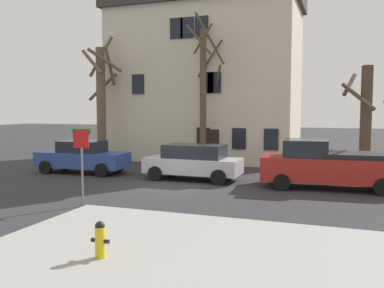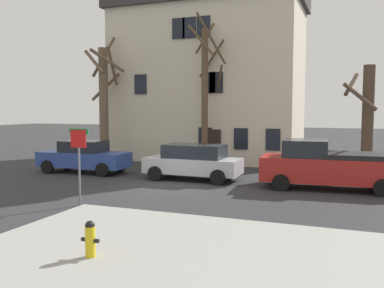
{
  "view_description": "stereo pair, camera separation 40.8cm",
  "coord_description": "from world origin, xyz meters",
  "px_view_note": "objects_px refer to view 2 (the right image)",
  "views": [
    {
      "loc": [
        6.91,
        -16.11,
        3.28
      ],
      "look_at": [
        0.43,
        1.85,
        1.67
      ],
      "focal_mm": 38.9,
      "sensor_mm": 36.0,
      "label": 1
    },
    {
      "loc": [
        7.29,
        -15.96,
        3.28
      ],
      "look_at": [
        0.43,
        1.85,
        1.67
      ],
      "focal_mm": 38.9,
      "sensor_mm": 36.0,
      "label": 2
    }
  ],
  "objects_px": {
    "tree_bare_far": "(368,118)",
    "pickup_truck_red": "(329,165)",
    "car_blue_sedan": "(84,157)",
    "building_main": "(209,73)",
    "bicycle_leaning": "(102,157)",
    "tree_bare_mid": "(206,91)",
    "tree_bare_near": "(104,99)",
    "fire_hydrant": "(90,238)",
    "car_silver_wagon": "(193,161)",
    "street_sign_pole": "(79,152)"
  },
  "relations": [
    {
      "from": "tree_bare_far",
      "to": "pickup_truck_red",
      "type": "height_order",
      "value": "tree_bare_far"
    },
    {
      "from": "tree_bare_far",
      "to": "car_blue_sedan",
      "type": "relative_size",
      "value": 1.12
    },
    {
      "from": "building_main",
      "to": "car_blue_sedan",
      "type": "distance_m",
      "value": 10.33
    },
    {
      "from": "car_blue_sedan",
      "to": "bicycle_leaning",
      "type": "distance_m",
      "value": 3.78
    },
    {
      "from": "building_main",
      "to": "car_blue_sedan",
      "type": "bearing_deg",
      "value": -115.73
    },
    {
      "from": "tree_bare_mid",
      "to": "bicycle_leaning",
      "type": "xyz_separation_m",
      "value": [
        -6.38,
        -0.67,
        -3.91
      ]
    },
    {
      "from": "tree_bare_near",
      "to": "pickup_truck_red",
      "type": "xyz_separation_m",
      "value": [
        13.25,
        -3.95,
        -2.91
      ]
    },
    {
      "from": "tree_bare_mid",
      "to": "car_blue_sedan",
      "type": "bearing_deg",
      "value": -140.73
    },
    {
      "from": "tree_bare_far",
      "to": "building_main",
      "type": "bearing_deg",
      "value": 153.0
    },
    {
      "from": "building_main",
      "to": "tree_bare_near",
      "type": "bearing_deg",
      "value": -139.93
    },
    {
      "from": "fire_hydrant",
      "to": "car_blue_sedan",
      "type": "bearing_deg",
      "value": 126.17
    },
    {
      "from": "building_main",
      "to": "tree_bare_far",
      "type": "height_order",
      "value": "building_main"
    },
    {
      "from": "tree_bare_far",
      "to": "car_blue_sedan",
      "type": "height_order",
      "value": "tree_bare_far"
    },
    {
      "from": "bicycle_leaning",
      "to": "tree_bare_mid",
      "type": "bearing_deg",
      "value": 5.99
    },
    {
      "from": "tree_bare_near",
      "to": "tree_bare_mid",
      "type": "distance_m",
      "value": 6.42
    },
    {
      "from": "tree_bare_far",
      "to": "bicycle_leaning",
      "type": "height_order",
      "value": "tree_bare_far"
    },
    {
      "from": "building_main",
      "to": "tree_bare_mid",
      "type": "distance_m",
      "value": 4.41
    },
    {
      "from": "pickup_truck_red",
      "to": "tree_bare_far",
      "type": "bearing_deg",
      "value": 66.2
    },
    {
      "from": "car_blue_sedan",
      "to": "bicycle_leaning",
      "type": "bearing_deg",
      "value": 108.85
    },
    {
      "from": "building_main",
      "to": "car_silver_wagon",
      "type": "bearing_deg",
      "value": -75.83
    },
    {
      "from": "tree_bare_far",
      "to": "fire_hydrant",
      "type": "height_order",
      "value": "tree_bare_far"
    },
    {
      "from": "tree_bare_mid",
      "to": "street_sign_pole",
      "type": "xyz_separation_m",
      "value": [
        -0.85,
        -10.49,
        -2.43
      ]
    },
    {
      "from": "tree_bare_mid",
      "to": "building_main",
      "type": "bearing_deg",
      "value": 106.56
    },
    {
      "from": "tree_bare_far",
      "to": "fire_hydrant",
      "type": "relative_size",
      "value": 6.75
    },
    {
      "from": "bicycle_leaning",
      "to": "street_sign_pole",
      "type": "bearing_deg",
      "value": -60.61
    },
    {
      "from": "tree_bare_near",
      "to": "car_blue_sedan",
      "type": "xyz_separation_m",
      "value": [
        1.23,
        -3.86,
        -3.05
      ]
    },
    {
      "from": "car_silver_wagon",
      "to": "fire_hydrant",
      "type": "bearing_deg",
      "value": -81.09
    },
    {
      "from": "tree_bare_near",
      "to": "car_silver_wagon",
      "type": "distance_m",
      "value": 8.82
    },
    {
      "from": "tree_bare_far",
      "to": "car_silver_wagon",
      "type": "bearing_deg",
      "value": -155.42
    },
    {
      "from": "tree_bare_mid",
      "to": "bicycle_leaning",
      "type": "bearing_deg",
      "value": -174.01
    },
    {
      "from": "tree_bare_mid",
      "to": "fire_hydrant",
      "type": "bearing_deg",
      "value": -80.23
    },
    {
      "from": "tree_bare_near",
      "to": "pickup_truck_red",
      "type": "relative_size",
      "value": 1.37
    },
    {
      "from": "tree_bare_mid",
      "to": "car_blue_sedan",
      "type": "distance_m",
      "value": 7.51
    },
    {
      "from": "car_silver_wagon",
      "to": "tree_bare_far",
      "type": "bearing_deg",
      "value": 24.58
    },
    {
      "from": "tree_bare_near",
      "to": "tree_bare_mid",
      "type": "bearing_deg",
      "value": 3.21
    },
    {
      "from": "tree_bare_mid",
      "to": "street_sign_pole",
      "type": "height_order",
      "value": "tree_bare_mid"
    },
    {
      "from": "tree_bare_mid",
      "to": "car_blue_sedan",
      "type": "xyz_separation_m",
      "value": [
        -5.17,
        -4.22,
        -3.44
      ]
    },
    {
      "from": "tree_bare_far",
      "to": "bicycle_leaning",
      "type": "relative_size",
      "value": 3.07
    },
    {
      "from": "building_main",
      "to": "fire_hydrant",
      "type": "height_order",
      "value": "building_main"
    },
    {
      "from": "building_main",
      "to": "tree_bare_far",
      "type": "bearing_deg",
      "value": -27.0
    },
    {
      "from": "car_blue_sedan",
      "to": "fire_hydrant",
      "type": "bearing_deg",
      "value": -53.83
    },
    {
      "from": "building_main",
      "to": "street_sign_pole",
      "type": "height_order",
      "value": "building_main"
    },
    {
      "from": "tree_bare_mid",
      "to": "tree_bare_far",
      "type": "height_order",
      "value": "tree_bare_mid"
    },
    {
      "from": "tree_bare_mid",
      "to": "car_silver_wagon",
      "type": "distance_m",
      "value": 5.54
    },
    {
      "from": "tree_bare_far",
      "to": "pickup_truck_red",
      "type": "distance_m",
      "value": 4.21
    },
    {
      "from": "tree_bare_far",
      "to": "fire_hydrant",
      "type": "bearing_deg",
      "value": -112.74
    },
    {
      "from": "fire_hydrant",
      "to": "tree_bare_mid",
      "type": "bearing_deg",
      "value": 99.77
    },
    {
      "from": "fire_hydrant",
      "to": "bicycle_leaning",
      "type": "xyz_separation_m",
      "value": [
        -8.92,
        14.1,
        -0.16
      ]
    },
    {
      "from": "fire_hydrant",
      "to": "bicycle_leaning",
      "type": "height_order",
      "value": "bicycle_leaning"
    },
    {
      "from": "car_silver_wagon",
      "to": "street_sign_pole",
      "type": "bearing_deg",
      "value": -105.72
    }
  ]
}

